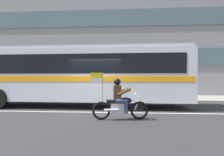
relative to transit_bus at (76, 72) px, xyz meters
name	(u,v)px	position (x,y,z in m)	size (l,w,h in m)	color
ground_plane	(95,110)	(1.24, -1.19, -1.88)	(60.00, 60.00, 0.00)	#2B2B2D
sidewalk_curb	(106,98)	(1.24, 3.91, -1.81)	(28.00, 3.80, 0.15)	gray
lane_center_stripe	(93,112)	(1.24, -1.79, -1.88)	(26.60, 0.14, 0.01)	silver
office_building_facade	(109,41)	(1.24, 6.19, 2.82)	(28.00, 0.89, 9.39)	gray
transit_bus	(76,72)	(0.00, 0.00, 0.00)	(12.21, 2.89, 3.22)	silver
motorcycle_with_rider	(120,102)	(2.53, -3.28, -1.22)	(2.18, 0.68, 1.78)	black
fire_hydrant	(35,93)	(-3.56, 2.48, -1.37)	(0.22, 0.30, 0.75)	#4C8C3F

